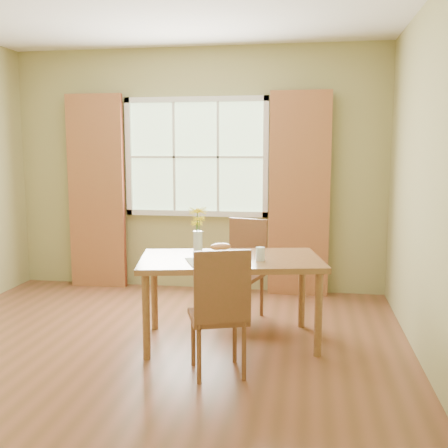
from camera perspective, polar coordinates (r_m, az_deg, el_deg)
room at (r=4.09m, az=-8.58°, el=4.73°), size 4.24×3.84×2.74m
window at (r=5.90m, az=-3.05°, el=7.28°), size 1.62×0.06×1.32m
curtain_left at (r=6.18m, az=-13.70°, el=3.39°), size 0.65×0.08×2.20m
curtain_right at (r=5.70m, az=8.19°, el=3.15°), size 0.65×0.08×2.20m
dining_table at (r=4.29m, az=0.72°, el=-4.66°), size 1.59×1.09×0.71m
chair_near at (r=3.65m, az=-0.48°, el=-9.05°), size 0.49×0.49×0.93m
chair_far at (r=4.99m, az=2.15°, el=-4.35°), size 0.48×0.48×0.93m
placemat at (r=4.14m, az=-0.82°, el=-4.04°), size 0.54×0.48×0.01m
plate at (r=4.18m, az=-0.42°, el=-3.78°), size 0.29×0.29×0.01m
croissant_sandwich at (r=4.12m, az=-0.38°, el=-2.99°), size 0.21×0.18×0.13m
water_glass at (r=4.16m, az=3.97°, el=-3.31°), size 0.07×0.07×0.11m
flower_vase at (r=4.40m, az=-2.87°, el=-0.18°), size 0.16×0.16×0.40m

